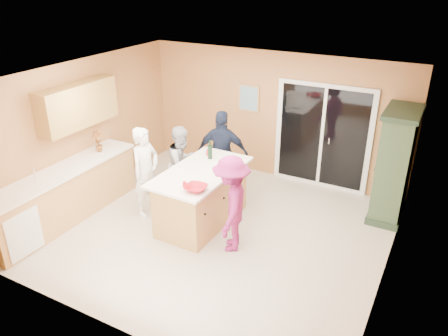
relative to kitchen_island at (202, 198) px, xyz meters
The scene contains 22 objects.
floor 0.57m from the kitchen_island, 23.10° to the right, with size 5.50×5.50×0.00m, color beige.
ceiling 2.16m from the kitchen_island, 23.10° to the right, with size 5.50×5.00×0.10m, color white.
wall_back 2.53m from the kitchen_island, 82.79° to the left, with size 5.50×0.10×2.60m, color tan.
wall_front 2.77m from the kitchen_island, 83.49° to the right, with size 5.50×0.10×2.60m, color tan.
wall_left 2.59m from the kitchen_island, behind, with size 0.10×5.00×2.60m, color tan.
wall_right 3.17m from the kitchen_island, ahead, with size 0.10×5.00×2.60m, color tan.
left_cabinet_run 2.45m from the kitchen_island, 151.26° to the right, with size 0.65×3.05×1.24m.
upper_cabinets 2.70m from the kitchen_island, behind, with size 0.35×1.60×0.75m, color tan.
sliding_door 2.76m from the kitchen_island, 59.98° to the left, with size 1.90×0.07×2.10m.
framed_picture 2.62m from the kitchen_island, 96.08° to the left, with size 0.46×0.04×0.56m.
kitchen_island is the anchor object (origin of this frame).
green_hutch 3.34m from the kitchen_island, 32.42° to the left, with size 0.57×1.07×1.97m.
woman_white 1.09m from the kitchen_island, behind, with size 0.59×0.39×1.62m, color white.
woman_grey 0.96m from the kitchen_island, 143.24° to the left, with size 0.71×0.55×1.46m, color #A3A3A5.
woman_navy 1.20m from the kitchen_island, 100.08° to the left, with size 0.98×0.41×1.68m, color #161B31.
woman_magenta 0.95m from the kitchen_island, 28.40° to the right, with size 1.01×0.58×1.56m, color #982173.
serving_bowl 0.90m from the kitchen_island, 65.20° to the right, with size 0.34×0.34×0.08m, color #A6121B.
tulip_vase 2.26m from the kitchen_island, behind, with size 0.22×0.15×0.43m, color red.
tumbler_near 0.85m from the kitchen_island, 82.15° to the right, with size 0.06×0.06×0.09m, color #A6121B.
tumbler_far 0.88m from the kitchen_island, 109.82° to the left, with size 0.07×0.07×0.10m, color #A6121B.
wine_bottle 0.84m from the kitchen_island, 102.88° to the left, with size 0.08×0.08×0.34m.
white_plate 0.75m from the kitchen_island, 69.33° to the left, with size 0.23×0.23×0.02m, color silver.
Camera 1 is at (3.13, -5.44, 4.08)m, focal length 35.00 mm.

